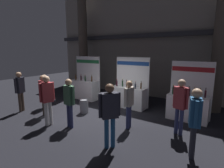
{
  "coord_description": "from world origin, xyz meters",
  "views": [
    {
      "loc": [
        4.49,
        -5.52,
        2.68
      ],
      "look_at": [
        -0.09,
        1.13,
        1.15
      ],
      "focal_mm": 28.29,
      "sensor_mm": 36.0,
      "label": 1
    }
  ],
  "objects_px": {
    "visitor_4": "(180,102)",
    "visitor_0": "(110,110)",
    "exhibitor_booth_1": "(129,95)",
    "exhibitor_booth_2": "(188,105)",
    "exhibitor_booth_0": "(85,88)",
    "visitor_7": "(69,99)",
    "visitor_1": "(129,101)",
    "visitor_9": "(195,117)",
    "visitor_3": "(47,96)",
    "trash_bin": "(84,106)",
    "visitor_5": "(45,88)",
    "visitor_2": "(43,92)",
    "visitor_6": "(20,88)"
  },
  "relations": [
    {
      "from": "visitor_4",
      "to": "visitor_0",
      "type": "bearing_deg",
      "value": 71.58
    },
    {
      "from": "exhibitor_booth_1",
      "to": "exhibitor_booth_2",
      "type": "xyz_separation_m",
      "value": [
        2.68,
        -0.12,
        -0.01
      ]
    },
    {
      "from": "exhibitor_booth_0",
      "to": "visitor_7",
      "type": "height_order",
      "value": "exhibitor_booth_0"
    },
    {
      "from": "visitor_7",
      "to": "exhibitor_booth_0",
      "type": "bearing_deg",
      "value": -48.49
    },
    {
      "from": "visitor_1",
      "to": "visitor_7",
      "type": "relative_size",
      "value": 0.97
    },
    {
      "from": "exhibitor_booth_2",
      "to": "visitor_9",
      "type": "bearing_deg",
      "value": -75.87
    },
    {
      "from": "visitor_1",
      "to": "visitor_3",
      "type": "distance_m",
      "value": 2.9
    },
    {
      "from": "visitor_7",
      "to": "visitor_9",
      "type": "bearing_deg",
      "value": -166.62
    },
    {
      "from": "trash_bin",
      "to": "visitor_5",
      "type": "xyz_separation_m",
      "value": [
        -2.04,
        -0.46,
        0.64
      ]
    },
    {
      "from": "exhibitor_booth_0",
      "to": "visitor_1",
      "type": "bearing_deg",
      "value": -26.73
    },
    {
      "from": "exhibitor_booth_0",
      "to": "exhibitor_booth_2",
      "type": "relative_size",
      "value": 1.04
    },
    {
      "from": "exhibitor_booth_0",
      "to": "visitor_0",
      "type": "relative_size",
      "value": 1.29
    },
    {
      "from": "exhibitor_booth_2",
      "to": "visitor_2",
      "type": "xyz_separation_m",
      "value": [
        -4.99,
        -2.91,
        0.44
      ]
    },
    {
      "from": "visitor_4",
      "to": "visitor_9",
      "type": "xyz_separation_m",
      "value": [
        0.62,
        -1.13,
        0.0
      ]
    },
    {
      "from": "exhibitor_booth_1",
      "to": "exhibitor_booth_2",
      "type": "relative_size",
      "value": 1.05
    },
    {
      "from": "exhibitor_booth_0",
      "to": "visitor_1",
      "type": "distance_m",
      "value": 4.43
    },
    {
      "from": "visitor_6",
      "to": "visitor_7",
      "type": "relative_size",
      "value": 1.02
    },
    {
      "from": "visitor_0",
      "to": "visitor_7",
      "type": "xyz_separation_m",
      "value": [
        -1.93,
        0.3,
        -0.08
      ]
    },
    {
      "from": "visitor_2",
      "to": "visitor_1",
      "type": "bearing_deg",
      "value": -148.05
    },
    {
      "from": "visitor_7",
      "to": "visitor_2",
      "type": "bearing_deg",
      "value": 0.2
    },
    {
      "from": "exhibitor_booth_2",
      "to": "visitor_3",
      "type": "relative_size",
      "value": 1.25
    },
    {
      "from": "visitor_5",
      "to": "visitor_2",
      "type": "bearing_deg",
      "value": 175.23
    },
    {
      "from": "visitor_4",
      "to": "visitor_5",
      "type": "bearing_deg",
      "value": 24.03
    },
    {
      "from": "exhibitor_booth_1",
      "to": "visitor_7",
      "type": "xyz_separation_m",
      "value": [
        -0.58,
        -3.21,
        0.44
      ]
    },
    {
      "from": "visitor_0",
      "to": "visitor_9",
      "type": "relative_size",
      "value": 1.01
    },
    {
      "from": "visitor_2",
      "to": "visitor_5",
      "type": "distance_m",
      "value": 1.18
    },
    {
      "from": "visitor_2",
      "to": "visitor_4",
      "type": "height_order",
      "value": "visitor_4"
    },
    {
      "from": "visitor_5",
      "to": "visitor_9",
      "type": "xyz_separation_m",
      "value": [
        6.57,
        -0.4,
        0.15
      ]
    },
    {
      "from": "exhibitor_booth_0",
      "to": "exhibitor_booth_1",
      "type": "bearing_deg",
      "value": 1.73
    },
    {
      "from": "trash_bin",
      "to": "visitor_2",
      "type": "height_order",
      "value": "visitor_2"
    },
    {
      "from": "visitor_9",
      "to": "visitor_3",
      "type": "bearing_deg",
      "value": 85.49
    },
    {
      "from": "visitor_0",
      "to": "visitor_7",
      "type": "relative_size",
      "value": 1.05
    },
    {
      "from": "visitor_9",
      "to": "visitor_1",
      "type": "bearing_deg",
      "value": 59.4
    },
    {
      "from": "visitor_3",
      "to": "visitor_1",
      "type": "bearing_deg",
      "value": 132.9
    },
    {
      "from": "visitor_3",
      "to": "visitor_2",
      "type": "bearing_deg",
      "value": -104.85
    },
    {
      "from": "visitor_5",
      "to": "visitor_7",
      "type": "height_order",
      "value": "visitor_7"
    },
    {
      "from": "visitor_4",
      "to": "visitor_7",
      "type": "distance_m",
      "value": 3.68
    },
    {
      "from": "trash_bin",
      "to": "visitor_4",
      "type": "distance_m",
      "value": 4.0
    },
    {
      "from": "visitor_9",
      "to": "visitor_0",
      "type": "bearing_deg",
      "value": 97.44
    },
    {
      "from": "visitor_4",
      "to": "visitor_5",
      "type": "relative_size",
      "value": 1.15
    },
    {
      "from": "visitor_7",
      "to": "exhibitor_booth_1",
      "type": "bearing_deg",
      "value": -94.12
    },
    {
      "from": "visitor_1",
      "to": "visitor_3",
      "type": "relative_size",
      "value": 0.92
    },
    {
      "from": "visitor_4",
      "to": "exhibitor_booth_1",
      "type": "bearing_deg",
      "value": -13.05
    },
    {
      "from": "visitor_3",
      "to": "visitor_6",
      "type": "distance_m",
      "value": 2.31
    },
    {
      "from": "trash_bin",
      "to": "visitor_6",
      "type": "xyz_separation_m",
      "value": [
        -2.46,
        -1.42,
        0.76
      ]
    },
    {
      "from": "exhibitor_booth_1",
      "to": "visitor_7",
      "type": "height_order",
      "value": "exhibitor_booth_1"
    },
    {
      "from": "visitor_2",
      "to": "visitor_9",
      "type": "xyz_separation_m",
      "value": [
        5.64,
        0.32,
        0.06
      ]
    },
    {
      "from": "exhibitor_booth_0",
      "to": "visitor_3",
      "type": "xyz_separation_m",
      "value": [
        1.43,
        -3.44,
        0.49
      ]
    },
    {
      "from": "trash_bin",
      "to": "visitor_4",
      "type": "xyz_separation_m",
      "value": [
        3.91,
        0.27,
        0.79
      ]
    },
    {
      "from": "trash_bin",
      "to": "visitor_5",
      "type": "distance_m",
      "value": 2.19
    }
  ]
}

